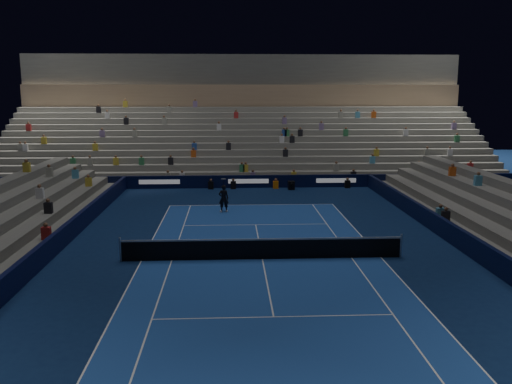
{
  "coord_description": "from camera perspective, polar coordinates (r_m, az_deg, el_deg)",
  "views": [
    {
      "loc": [
        -1.43,
        -23.47,
        7.56
      ],
      "look_at": [
        0.0,
        6.0,
        2.0
      ],
      "focal_mm": 37.68,
      "sensor_mm": 36.0,
      "label": 1
    }
  ],
  "objects": [
    {
      "name": "tennis_player",
      "position": [
        33.99,
        -3.45,
        -0.69
      ],
      "size": [
        0.68,
        0.48,
        1.75
      ],
      "primitive_type": "imported",
      "rotation": [
        0.0,
        0.0,
        3.25
      ],
      "color": "black",
      "rests_on": "ground"
    },
    {
      "name": "sponsor_barrier_west",
      "position": [
        25.87,
        -21.43,
        -5.93
      ],
      "size": [
        0.25,
        37.0,
        1.0
      ],
      "primitive_type": "cube",
      "color": "#080C32",
      "rests_on": "ground"
    },
    {
      "name": "sponsor_barrier_far",
      "position": [
        42.58,
        -0.81,
        1.13
      ],
      "size": [
        44.0,
        0.25,
        1.0
      ],
      "primitive_type": "cube",
      "color": "black",
      "rests_on": "ground"
    },
    {
      "name": "broadcast_camera",
      "position": [
        41.9,
        3.76,
        0.72
      ],
      "size": [
        0.51,
        0.96,
        0.65
      ],
      "color": "black",
      "rests_on": "ground"
    },
    {
      "name": "ground",
      "position": [
        24.7,
        0.68,
        -7.15
      ],
      "size": [
        90.0,
        90.0,
        0.0
      ],
      "primitive_type": "plane",
      "color": "#0B1D45",
      "rests_on": "ground"
    },
    {
      "name": "sponsor_barrier_east",
      "position": [
        26.92,
        21.86,
        -5.32
      ],
      "size": [
        0.25,
        37.0,
        1.0
      ],
      "primitive_type": "cube",
      "color": "black",
      "rests_on": "ground"
    },
    {
      "name": "tennis_net",
      "position": [
        24.55,
        0.68,
        -6.03
      ],
      "size": [
        12.9,
        0.1,
        1.1
      ],
      "color": "#B2B2B7",
      "rests_on": "ground"
    },
    {
      "name": "court_surface",
      "position": [
        24.7,
        0.68,
        -7.14
      ],
      "size": [
        10.97,
        23.77,
        0.01
      ],
      "primitive_type": "cube",
      "color": "#1B4398",
      "rests_on": "ground"
    },
    {
      "name": "grandstand_main",
      "position": [
        51.56,
        -1.19,
        6.01
      ],
      "size": [
        44.0,
        15.2,
        11.2
      ],
      "color": "slate",
      "rests_on": "ground"
    }
  ]
}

